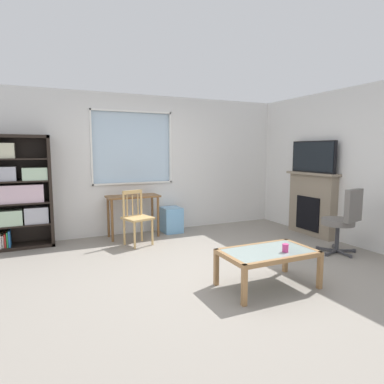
% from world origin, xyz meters
% --- Properties ---
extents(ground, '(6.53, 5.64, 0.02)m').
position_xyz_m(ground, '(0.00, 0.00, -0.01)').
color(ground, gray).
extents(wall_back_with_window, '(5.53, 0.15, 2.58)m').
position_xyz_m(wall_back_with_window, '(0.03, 2.32, 1.25)').
color(wall_back_with_window, silver).
rests_on(wall_back_with_window, ground).
extents(wall_right, '(0.12, 4.84, 2.58)m').
position_xyz_m(wall_right, '(2.82, 0.00, 1.29)').
color(wall_right, silver).
rests_on(wall_right, ground).
extents(bookshelf, '(0.90, 0.38, 1.80)m').
position_xyz_m(bookshelf, '(-2.17, 2.08, 0.89)').
color(bookshelf, black).
rests_on(bookshelf, ground).
extents(desk_under_window, '(0.93, 0.44, 0.76)m').
position_xyz_m(desk_under_window, '(-0.37, 1.97, 0.62)').
color(desk_under_window, brown).
rests_on(desk_under_window, ground).
extents(wooden_chair, '(0.52, 0.50, 0.90)m').
position_xyz_m(wooden_chair, '(-0.44, 1.45, 0.46)').
color(wooden_chair, tan).
rests_on(wooden_chair, ground).
extents(plastic_drawer_unit, '(0.35, 0.40, 0.48)m').
position_xyz_m(plastic_drawer_unit, '(0.39, 2.02, 0.24)').
color(plastic_drawer_unit, '#72ADDB').
rests_on(plastic_drawer_unit, ground).
extents(fireplace, '(0.26, 1.11, 1.16)m').
position_xyz_m(fireplace, '(2.67, 0.74, 0.58)').
color(fireplace, gray).
rests_on(fireplace, ground).
extents(tv, '(0.06, 1.01, 0.57)m').
position_xyz_m(tv, '(2.65, 0.74, 1.44)').
color(tv, black).
rests_on(tv, fireplace).
extents(office_chair, '(0.58, 0.57, 1.00)m').
position_xyz_m(office_chair, '(2.23, -0.35, 0.55)').
color(office_chair, slate).
rests_on(office_chair, ground).
extents(coffee_table, '(1.06, 0.63, 0.43)m').
position_xyz_m(coffee_table, '(0.44, -0.87, 0.37)').
color(coffee_table, '#8C9E99').
rests_on(coffee_table, ground).
extents(sippy_cup, '(0.07, 0.07, 0.09)m').
position_xyz_m(sippy_cup, '(0.58, -1.00, 0.47)').
color(sippy_cup, '#DB3D84').
rests_on(sippy_cup, coffee_table).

